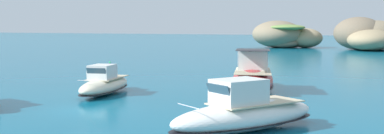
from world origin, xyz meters
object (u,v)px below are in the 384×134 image
Objects in this scene: islet_large at (369,37)px; motorboat_cream at (104,84)px; motorboat_white at (245,113)px; motorboat_red at (253,77)px; islet_small at (284,36)px; channel_buoy at (110,72)px.

islet_large is 72.85m from motorboat_cream.
motorboat_red is at bearing 103.45° from motorboat_white.
motorboat_cream is 0.70× the size of motorboat_red.
motorboat_cream is (1.74, -73.52, -1.87)m from islet_small.
islet_large is 2.25× the size of motorboat_white.
islet_large reaches higher than motorboat_white.
islet_large reaches higher than channel_buoy.
channel_buoy is (-21.64, -60.51, -2.10)m from islet_large.
islet_small reaches higher than motorboat_cream.
channel_buoy is at bearing 162.47° from motorboat_red.
islet_large is 65.75m from motorboat_red.
islet_large is 12.72× the size of channel_buoy.
motorboat_white is (14.37, -81.12, -1.76)m from islet_small.
motorboat_white is 5.66× the size of channel_buoy.
motorboat_white is at bearing -44.11° from channel_buoy.
motorboat_cream is (-15.43, -71.18, -1.72)m from islet_large.
motorboat_red is at bearing -80.63° from islet_small.
islet_small is at bearing 172.23° from islet_large.
islet_small reaches higher than channel_buoy.
motorboat_cream is 5.10× the size of channel_buoy.
motorboat_white is 14.74m from motorboat_cream.
channel_buoy is (-6.21, 10.66, -0.38)m from motorboat_cream.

